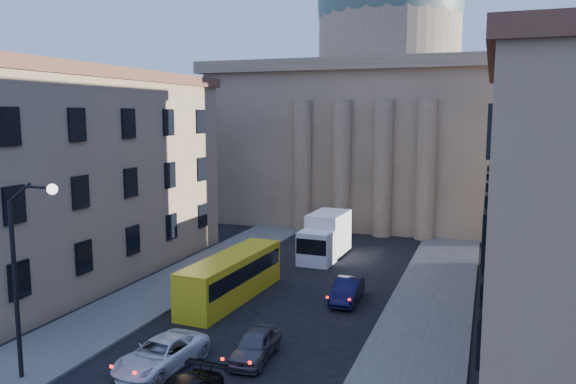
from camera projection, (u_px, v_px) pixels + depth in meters
name	position (u px, v px, depth m)	size (l,w,h in m)	color
sidewalk_left	(136.00, 304.00, 34.39)	(5.00, 60.00, 0.15)	#52504B
sidewalk_right	(419.00, 342.00, 28.68)	(5.00, 60.00, 0.15)	#52504B
church	(386.00, 112.00, 64.82)	(68.02, 28.76, 36.60)	#786549
building_left	(64.00, 174.00, 39.95)	(11.60, 26.60, 14.70)	#9A785B
street_lamp	(24.00, 264.00, 23.84)	(2.62, 0.44, 8.83)	black
car_left_mid	(161.00, 354.00, 25.73)	(2.33, 5.05, 1.40)	white
car_right_far	(255.00, 345.00, 26.74)	(1.65, 4.09, 1.39)	#47474C
car_right_distant	(347.00, 291.00, 34.97)	(1.51, 4.32, 1.42)	black
city_bus	(232.00, 276.00, 35.39)	(2.80, 10.12, 2.82)	yellow
box_truck	(325.00, 237.00, 45.49)	(2.83, 6.66, 3.60)	white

